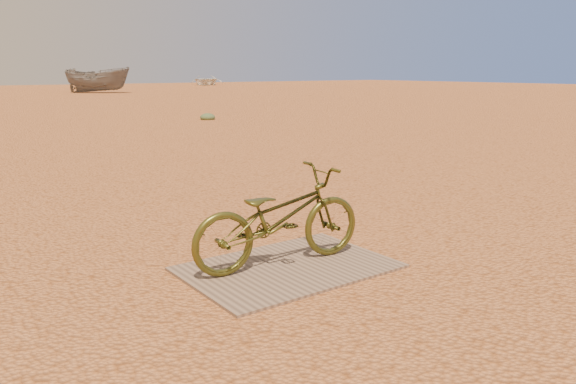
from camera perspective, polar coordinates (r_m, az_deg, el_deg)
ground at (r=4.39m, az=0.05°, el=-8.88°), size 120.00×120.00×0.00m
plywood_board at (r=4.61m, az=-0.00°, el=-7.66°), size 1.65×1.13×0.02m
bicycle at (r=4.53m, az=-0.92°, el=-2.61°), size 1.56×0.67×0.80m
boat_mid_right at (r=41.36m, az=-18.76°, el=10.74°), size 4.59×4.21×1.76m
boat_far_right at (r=59.51m, az=-8.39°, el=11.18°), size 5.60×5.96×1.00m
kale_b at (r=18.44m, az=-8.16°, el=7.29°), size 0.48×0.48×0.27m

